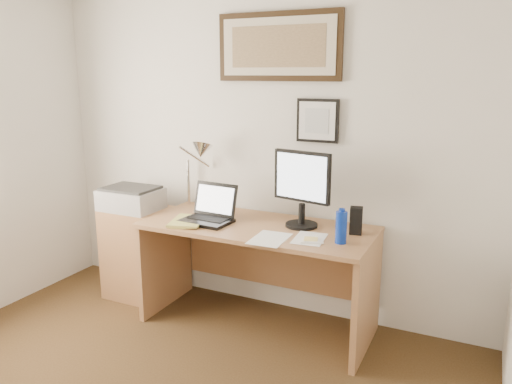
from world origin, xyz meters
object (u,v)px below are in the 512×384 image
Objects in this scene: water_bottle at (341,227)px; desk at (262,254)px; side_cabinet at (140,252)px; printer at (131,198)px; laptop at (210,213)px; lcd_monitor at (302,185)px; book at (173,221)px.

water_bottle is 0.74m from desk.
side_cabinet is 1.77m from water_bottle.
printer is at bearing -134.64° from side_cabinet.
printer is (-0.75, 0.07, 0.01)m from laptop.
printer is at bearing 175.58° from water_bottle.
laptop reaches higher than printer.
water_bottle reaches higher than desk.
book is at bearing -161.34° from lcd_monitor.
book is 0.68× the size of printer.
lcd_monitor reaches higher than printer.
laptop is (0.72, -0.10, 0.44)m from side_cabinet.
lcd_monitor is 1.18× the size of printer.
side_cabinet is 0.68m from book.
book is at bearing -21.47° from printer.
side_cabinet is 0.46× the size of desk.
lcd_monitor is (-0.34, 0.21, 0.19)m from water_bottle.
lcd_monitor is (0.85, 0.29, 0.28)m from book.
lcd_monitor reaches higher than water_bottle.
side_cabinet is at bearing 154.53° from book.
book is 0.85× the size of laptop.
book is at bearing -176.31° from water_bottle.
book is 0.26m from laptop.
book is 0.68m from desk.
lcd_monitor is (0.63, 0.15, 0.23)m from laptop.
side_cabinet is 0.85m from laptop.
water_bottle is at bearing -3.55° from laptop.
book is at bearing -25.47° from side_cabinet.
side_cabinet is 1.40× the size of lcd_monitor.
desk reaches higher than side_cabinet.
printer is at bearing 158.53° from book.
side_cabinet is 3.65× the size of water_bottle.
printer is (-0.03, -0.03, 0.45)m from side_cabinet.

